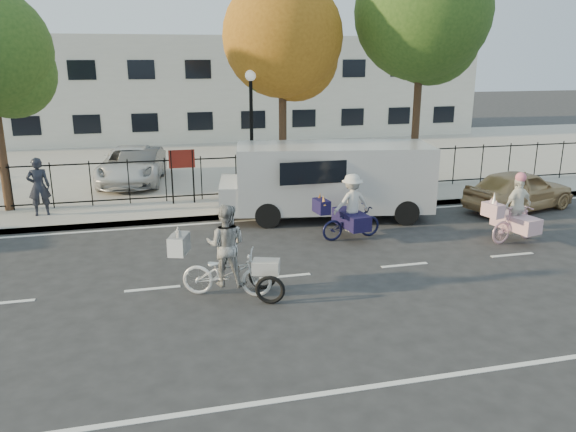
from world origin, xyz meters
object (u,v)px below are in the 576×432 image
object	(u,v)px
bull_bike	(350,213)
pedestrian	(39,187)
lot_car_d	(328,156)
lot_car_c	(141,166)
gold_sedan	(519,190)
white_van	(330,178)
unicorn_bike	(515,217)
lamppost	(251,112)
zebra_trike	(227,261)
lot_car_b	(131,165)

from	to	relation	value
bull_bike	pedestrian	size ratio (longest dim) A/B	1.11
bull_bike	lot_car_d	size ratio (longest dim) A/B	0.56
bull_bike	lot_car_c	world-z (taller)	bull_bike
gold_sedan	white_van	bearing A→B (deg)	68.29
unicorn_bike	pedestrian	size ratio (longest dim) A/B	1.09
white_van	lot_car_c	bearing A→B (deg)	144.10
lamppost	lot_car_d	xyz separation A→B (m)	(4.11, 4.25, -2.35)
pedestrian	unicorn_bike	bearing A→B (deg)	146.53
zebra_trike	white_van	distance (m)	6.52
unicorn_bike	white_van	bearing A→B (deg)	37.28
lot_car_b	lot_car_c	size ratio (longest dim) A/B	1.24
lamppost	pedestrian	size ratio (longest dim) A/B	2.39
unicorn_bike	lot_car_c	world-z (taller)	unicorn_bike
zebra_trike	gold_sedan	distance (m)	11.23
unicorn_bike	gold_sedan	distance (m)	3.58
lamppost	lot_car_c	xyz separation A→B (m)	(-3.73, 3.60, -2.31)
lot_car_c	zebra_trike	bearing A→B (deg)	-70.58
zebra_trike	bull_bike	world-z (taller)	zebra_trike
lot_car_b	lot_car_c	distance (m)	0.40
lot_car_c	bull_bike	bearing A→B (deg)	-44.87
zebra_trike	bull_bike	size ratio (longest dim) A/B	1.15
bull_bike	lot_car_c	bearing A→B (deg)	27.08
unicorn_bike	gold_sedan	xyz separation A→B (m)	(2.17, 2.85, -0.04)
lot_car_d	bull_bike	bearing A→B (deg)	-95.17
lamppost	white_van	world-z (taller)	lamppost
pedestrian	lot_car_b	distance (m)	4.98
pedestrian	lot_car_d	size ratio (longest dim) A/B	0.50
unicorn_bike	white_van	world-z (taller)	white_van
lot_car_c	lot_car_d	distance (m)	7.87
bull_bike	lamppost	bearing A→B (deg)	15.28
gold_sedan	lot_car_c	size ratio (longest dim) A/B	1.00
zebra_trike	lot_car_c	size ratio (longest dim) A/B	0.58
lamppost	zebra_trike	size ratio (longest dim) A/B	1.86
lot_car_b	zebra_trike	bearing A→B (deg)	-73.49
lot_car_b	lot_car_d	size ratio (longest dim) A/B	1.37
zebra_trike	lot_car_c	xyz separation A→B (m)	(-1.79, 11.10, 0.03)
lot_car_d	lot_car_b	bearing A→B (deg)	-167.85
zebra_trike	lot_car_b	xyz separation A→B (m)	(-2.15, 11.29, 0.06)
lamppost	gold_sedan	bearing A→B (deg)	-19.76
white_van	zebra_trike	bearing A→B (deg)	-117.31
zebra_trike	bull_bike	distance (m)	4.89
bull_bike	pedestrian	bearing A→B (deg)	56.95
zebra_trike	bull_bike	bearing A→B (deg)	-32.90
pedestrian	lot_car_b	xyz separation A→B (m)	(2.65, 4.20, -0.22)
lamppost	unicorn_bike	world-z (taller)	lamppost
zebra_trike	unicorn_bike	xyz separation A→B (m)	(8.12, 1.66, -0.06)
zebra_trike	lot_car_d	distance (m)	13.22
gold_sedan	lot_car_d	bearing A→B (deg)	14.58
lamppost	lot_car_d	size ratio (longest dim) A/B	1.20
white_van	pedestrian	bearing A→B (deg)	177.72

